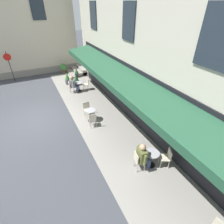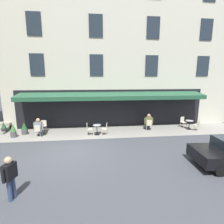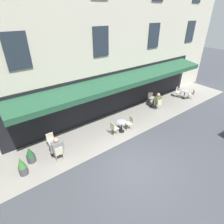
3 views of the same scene
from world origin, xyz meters
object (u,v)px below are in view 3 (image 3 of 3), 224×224
(cafe_table_streetside, at_px, (153,101))
(seated_companion_in_olive, at_px, (157,100))
(cafe_table_mid_terrace, at_px, (55,146))
(potted_plant_mid_terrace, at_px, (22,166))
(cafe_chair_cream_under_awning, at_px, (59,152))
(cafe_table_near_entrance, at_px, (185,93))
(cafe_chair_cream_corner_left, at_px, (159,103))
(cafe_chair_cream_back_row, at_px, (151,97))
(seated_patron_in_grey, at_px, (57,147))
(cafe_chair_cream_kerbside, at_px, (51,139))
(cafe_chair_cream_corner_right, at_px, (192,93))
(cafe_chair_cream_facing_street, at_px, (114,128))
(cafe_chair_cream_by_window, at_px, (177,91))
(cafe_chair_cream_near_door, at_px, (130,122))
(cafe_table_far_end, at_px, (121,125))
(potted_plant_under_sign, at_px, (30,155))

(cafe_table_streetside, height_order, seated_companion_in_olive, seated_companion_in_olive)
(cafe_table_mid_terrace, relative_size, potted_plant_mid_terrace, 0.74)
(cafe_chair_cream_under_awning, distance_m, cafe_table_streetside, 8.55)
(cafe_table_near_entrance, distance_m, cafe_table_mid_terrace, 11.73)
(cafe_chair_cream_corner_left, distance_m, cafe_chair_cream_back_row, 1.25)
(cafe_table_streetside, distance_m, seated_patron_in_grey, 8.51)
(cafe_chair_cream_under_awning, bearing_deg, cafe_table_near_entrance, -177.29)
(cafe_table_mid_terrace, distance_m, cafe_chair_cream_kerbside, 0.63)
(cafe_table_mid_terrace, distance_m, cafe_table_streetside, 8.43)
(cafe_chair_cream_corner_right, xyz_separation_m, cafe_chair_cream_facing_street, (8.64, 0.04, 0.00))
(cafe_chair_cream_corner_right, relative_size, cafe_table_mid_terrace, 1.21)
(cafe_chair_cream_corner_left, height_order, cafe_chair_cream_facing_street, same)
(cafe_table_mid_terrace, bearing_deg, potted_plant_mid_terrace, 14.37)
(cafe_chair_cream_under_awning, bearing_deg, cafe_chair_cream_corner_left, -176.07)
(cafe_chair_cream_by_window, xyz_separation_m, seated_companion_in_olive, (3.17, 0.36, 0.17))
(cafe_chair_cream_corner_right, bearing_deg, cafe_chair_cream_corner_left, -7.22)
(cafe_table_near_entrance, distance_m, cafe_table_streetside, 3.38)
(cafe_table_mid_terrace, relative_size, cafe_chair_cream_corner_left, 0.82)
(seated_companion_in_olive, bearing_deg, potted_plant_mid_terrace, 3.49)
(seated_patron_in_grey, distance_m, potted_plant_mid_terrace, 1.78)
(cafe_chair_cream_under_awning, height_order, cafe_chair_cream_facing_street, same)
(cafe_table_near_entrance, distance_m, cafe_chair_cream_near_door, 6.99)
(cafe_table_near_entrance, bearing_deg, potted_plant_mid_terrace, 1.64)
(cafe_table_near_entrance, height_order, cafe_table_streetside, same)
(cafe_chair_cream_corner_left, bearing_deg, cafe_table_mid_terrace, -0.39)
(cafe_chair_cream_under_awning, height_order, seated_patron_in_grey, seated_patron_in_grey)
(cafe_chair_cream_by_window, bearing_deg, cafe_chair_cream_near_door, 10.27)
(cafe_chair_cream_under_awning, height_order, potted_plant_mid_terrace, potted_plant_mid_terrace)
(seated_companion_in_olive, bearing_deg, cafe_table_far_end, 9.97)
(cafe_chair_cream_facing_street, xyz_separation_m, seated_patron_in_grey, (3.55, -0.18, 0.17))
(potted_plant_under_sign, bearing_deg, cafe_table_streetside, -177.55)
(cafe_table_mid_terrace, relative_size, cafe_table_streetside, 1.00)
(cafe_table_near_entrance, xyz_separation_m, cafe_chair_cream_corner_left, (3.43, -0.02, 0.06))
(cafe_chair_cream_under_awning, distance_m, seated_patron_in_grey, 0.27)
(cafe_chair_cream_back_row, height_order, cafe_chair_cream_near_door, same)
(cafe_chair_cream_corner_right, distance_m, cafe_chair_cream_near_door, 7.39)
(cafe_table_streetside, height_order, cafe_chair_cream_back_row, cafe_chair_cream_back_row)
(cafe_table_near_entrance, bearing_deg, cafe_chair_cream_facing_street, 3.59)
(potted_plant_under_sign, bearing_deg, cafe_table_far_end, 172.28)
(cafe_chair_cream_corner_right, relative_size, potted_plant_mid_terrace, 0.90)
(potted_plant_under_sign, bearing_deg, cafe_table_mid_terrace, 173.04)
(cafe_chair_cream_back_row, height_order, seated_patron_in_grey, seated_patron_in_grey)
(cafe_chair_cream_kerbside, relative_size, potted_plant_under_sign, 1.00)
(cafe_chair_cream_under_awning, relative_size, cafe_chair_cream_near_door, 1.00)
(potted_plant_mid_terrace, bearing_deg, seated_companion_in_olive, -176.51)
(cafe_table_mid_terrace, height_order, cafe_chair_cream_facing_street, cafe_chair_cream_facing_street)
(cafe_table_streetside, relative_size, cafe_chair_cream_facing_street, 0.82)
(cafe_chair_cream_by_window, distance_m, potted_plant_mid_terrace, 13.35)
(cafe_table_mid_terrace, height_order, potted_plant_mid_terrace, potted_plant_mid_terrace)
(cafe_chair_cream_under_awning, bearing_deg, cafe_table_far_end, -179.31)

